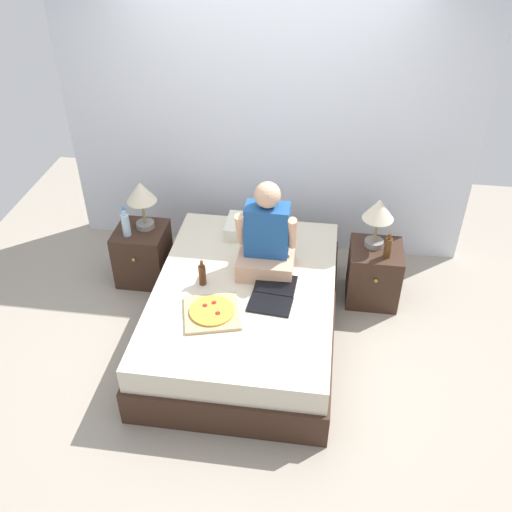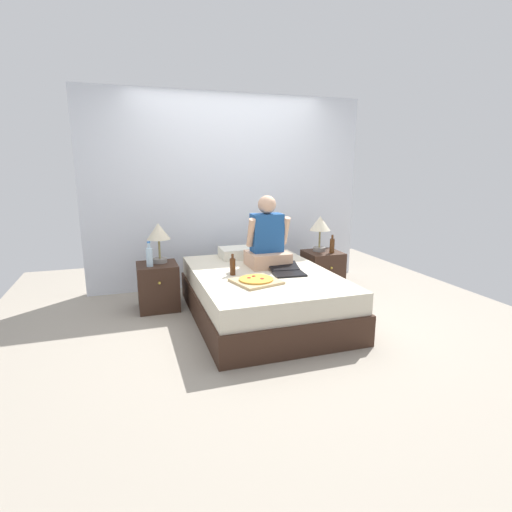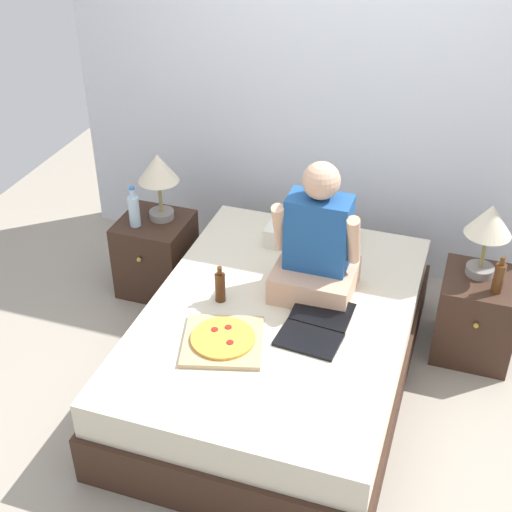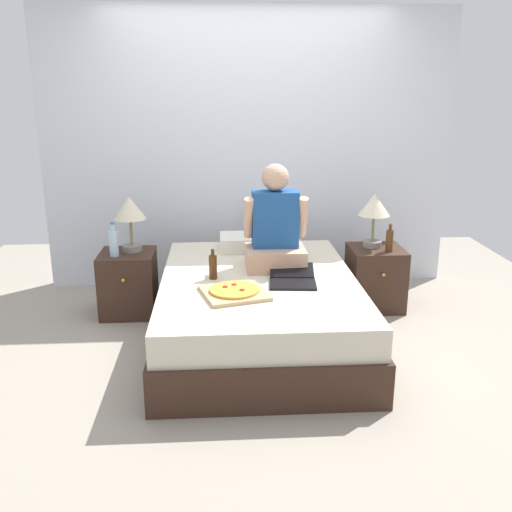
# 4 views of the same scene
# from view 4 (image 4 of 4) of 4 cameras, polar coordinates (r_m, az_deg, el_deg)

# --- Properties ---
(ground_plane) EXTENTS (5.71, 5.71, 0.00)m
(ground_plane) POSITION_cam_4_polar(r_m,az_deg,el_deg) (4.30, 0.26, -8.43)
(ground_plane) COLOR #9E9384
(wall_back) EXTENTS (3.71, 0.12, 2.50)m
(wall_back) POSITION_cam_4_polar(r_m,az_deg,el_deg) (5.29, -0.77, 10.46)
(wall_back) COLOR silver
(wall_back) RESTS_ON ground
(bed) EXTENTS (1.43, 2.03, 0.50)m
(bed) POSITION_cam_4_polar(r_m,az_deg,el_deg) (4.20, 0.26, -5.39)
(bed) COLOR #382319
(bed) RESTS_ON ground
(nightstand_left) EXTENTS (0.44, 0.47, 0.52)m
(nightstand_left) POSITION_cam_4_polar(r_m,az_deg,el_deg) (4.82, -12.63, -2.65)
(nightstand_left) COLOR #382319
(nightstand_left) RESTS_ON ground
(lamp_on_left_nightstand) EXTENTS (0.26, 0.26, 0.45)m
(lamp_on_left_nightstand) POSITION_cam_4_polar(r_m,az_deg,el_deg) (4.71, -12.50, 4.32)
(lamp_on_left_nightstand) COLOR gray
(lamp_on_left_nightstand) RESTS_ON nightstand_left
(water_bottle) EXTENTS (0.07, 0.07, 0.28)m
(water_bottle) POSITION_cam_4_polar(r_m,az_deg,el_deg) (4.64, -14.05, 1.31)
(water_bottle) COLOR silver
(water_bottle) RESTS_ON nightstand_left
(nightstand_right) EXTENTS (0.44, 0.47, 0.52)m
(nightstand_right) POSITION_cam_4_polar(r_m,az_deg,el_deg) (4.94, 11.82, -2.14)
(nightstand_right) COLOR #382319
(nightstand_right) RESTS_ON ground
(lamp_on_right_nightstand) EXTENTS (0.26, 0.26, 0.45)m
(lamp_on_right_nightstand) POSITION_cam_4_polar(r_m,az_deg,el_deg) (4.82, 11.74, 4.66)
(lamp_on_right_nightstand) COLOR gray
(lamp_on_right_nightstand) RESTS_ON nightstand_right
(beer_bottle) EXTENTS (0.06, 0.06, 0.23)m
(beer_bottle) POSITION_cam_4_polar(r_m,az_deg,el_deg) (4.76, 13.20, 1.56)
(beer_bottle) COLOR #512D14
(beer_bottle) RESTS_ON nightstand_right
(pillow) EXTENTS (0.52, 0.34, 0.12)m
(pillow) POSITION_cam_4_polar(r_m,az_deg,el_deg) (4.79, -0.49, 1.38)
(pillow) COLOR silver
(pillow) RESTS_ON bed
(person_seated) EXTENTS (0.47, 0.40, 0.78)m
(person_seated) POSITION_cam_4_polar(r_m,az_deg,el_deg) (4.27, 1.92, 2.62)
(person_seated) COLOR tan
(person_seated) RESTS_ON bed
(laptop) EXTENTS (0.35, 0.44, 0.07)m
(laptop) POSITION_cam_4_polar(r_m,az_deg,el_deg) (4.01, 3.67, -2.35)
(laptop) COLOR black
(laptop) RESTS_ON bed
(pizza_box) EXTENTS (0.49, 0.49, 0.05)m
(pizza_box) POSITION_cam_4_polar(r_m,az_deg,el_deg) (3.77, -2.18, -3.61)
(pizza_box) COLOR tan
(pizza_box) RESTS_ON bed
(beer_bottle_on_bed) EXTENTS (0.06, 0.06, 0.22)m
(beer_bottle_on_bed) POSITION_cam_4_polar(r_m,az_deg,el_deg) (4.06, -4.33, -1.05)
(beer_bottle_on_bed) COLOR #4C2811
(beer_bottle_on_bed) RESTS_ON bed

